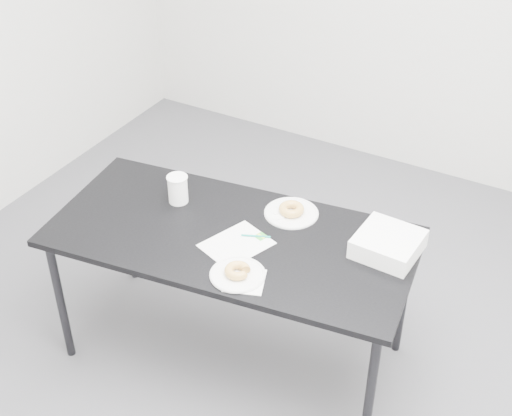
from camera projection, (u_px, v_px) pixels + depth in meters
The scene contains 13 objects.
floor at pixel (257, 335), 3.72m from camera, with size 4.00×4.00×0.00m, color #4E4D53.
table at pixel (231, 244), 3.22m from camera, with size 1.72×0.97×0.75m.
scorecard at pixel (236, 244), 3.13m from camera, with size 0.22×0.28×0.00m, color white.
logo_patch at pixel (261, 236), 3.17m from camera, with size 0.05×0.05×0.00m, color green.
pen at pixel (256, 236), 3.17m from camera, with size 0.01×0.01×0.13m, color #0B7F70.
napkin at pixel (245, 281), 2.93m from camera, with size 0.16×0.16×0.00m, color white.
plate_near at pixel (238, 274), 2.96m from camera, with size 0.23×0.23×0.01m, color white.
donut_near at pixel (237, 271), 2.94m from camera, with size 0.11×0.11×0.04m, color #C38B3D.
plate_far at pixel (291, 213), 3.32m from camera, with size 0.25×0.25×0.01m, color white.
donut_far at pixel (291, 209), 3.30m from camera, with size 0.12×0.12×0.04m, color #C38B3D.
coffee_cup at pixel (178, 189), 3.36m from camera, with size 0.09×0.09×0.14m, color white.
cup_lid at pixel (276, 215), 3.30m from camera, with size 0.09×0.09×0.01m, color white.
bakery_box at pixel (388, 244), 3.06m from camera, with size 0.26×0.26×0.09m, color white.
Camera 1 is at (1.28, -2.31, 2.69)m, focal length 50.00 mm.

